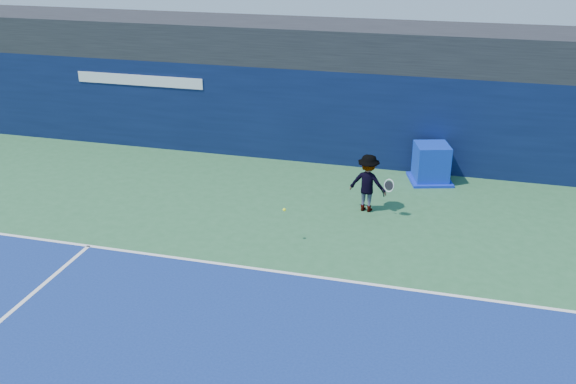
# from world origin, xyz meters

# --- Properties ---
(ground) EXTENTS (80.00, 80.00, 0.00)m
(ground) POSITION_xyz_m (0.00, 0.00, 0.00)
(ground) COLOR #2D6439
(ground) RESTS_ON ground
(baseline) EXTENTS (24.00, 0.10, 0.01)m
(baseline) POSITION_xyz_m (0.00, 3.00, 0.01)
(baseline) COLOR white
(baseline) RESTS_ON ground
(stadium_band) EXTENTS (36.00, 3.00, 1.20)m
(stadium_band) POSITION_xyz_m (0.00, 11.50, 3.60)
(stadium_band) COLOR black
(stadium_band) RESTS_ON back_wall_assembly
(back_wall_assembly) EXTENTS (36.00, 1.03, 3.00)m
(back_wall_assembly) POSITION_xyz_m (-0.00, 10.50, 1.50)
(back_wall_assembly) COLOR #0A1437
(back_wall_assembly) RESTS_ON ground
(equipment_cart) EXTENTS (1.49, 1.49, 1.15)m
(equipment_cart) POSITION_xyz_m (2.68, 9.40, 0.52)
(equipment_cart) COLOR #0C2BAE
(equipment_cart) RESTS_ON ground
(tennis_player) EXTENTS (1.29, 0.76, 1.58)m
(tennis_player) POSITION_xyz_m (1.16, 6.82, 0.79)
(tennis_player) COLOR white
(tennis_player) RESTS_ON ground
(tennis_ball) EXTENTS (0.08, 0.08, 0.08)m
(tennis_ball) POSITION_xyz_m (-0.50, 4.45, 0.86)
(tennis_ball) COLOR #E2F91B
(tennis_ball) RESTS_ON ground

